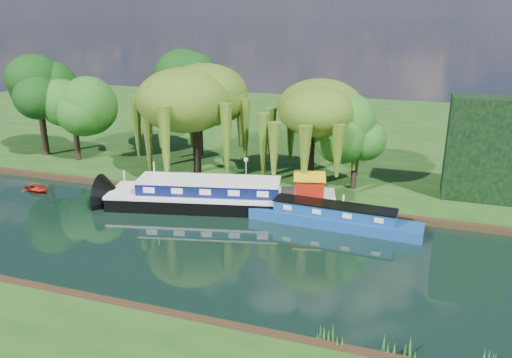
% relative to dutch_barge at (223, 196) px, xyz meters
% --- Properties ---
extents(ground, '(120.00, 120.00, 0.00)m').
position_rel_dutch_barge_xyz_m(ground, '(-0.00, -6.60, -0.91)').
color(ground, black).
extents(far_bank, '(120.00, 52.00, 0.45)m').
position_rel_dutch_barge_xyz_m(far_bank, '(-0.00, 27.40, -0.69)').
color(far_bank, '#173E11').
rests_on(far_bank, ground).
extents(dutch_barge, '(17.91, 7.67, 3.69)m').
position_rel_dutch_barge_xyz_m(dutch_barge, '(0.00, 0.00, 0.00)').
color(dutch_barge, black).
rests_on(dutch_barge, ground).
extents(narrowboat, '(12.30, 2.64, 1.78)m').
position_rel_dutch_barge_xyz_m(narrowboat, '(8.76, -0.81, -0.28)').
color(narrowboat, navy).
rests_on(narrowboat, ground).
extents(red_dinghy, '(3.24, 2.73, 0.57)m').
position_rel_dutch_barge_xyz_m(red_dinghy, '(-16.40, -1.58, -0.91)').
color(red_dinghy, maroon).
rests_on(red_dinghy, ground).
extents(willow_left, '(7.72, 7.72, 9.26)m').
position_rel_dutch_barge_xyz_m(willow_left, '(-5.12, 6.33, 6.26)').
color(willow_left, black).
rests_on(willow_left, far_bank).
extents(willow_right, '(6.51, 6.51, 7.93)m').
position_rel_dutch_barge_xyz_m(willow_right, '(5.37, 6.39, 5.32)').
color(willow_right, black).
rests_on(willow_right, far_bank).
extents(tree_far_left, '(4.89, 4.89, 7.89)m').
position_rel_dutch_barge_xyz_m(tree_far_left, '(-18.16, 6.31, 4.94)').
color(tree_far_left, black).
rests_on(tree_far_left, far_bank).
extents(tree_far_back, '(5.42, 5.42, 9.12)m').
position_rel_dutch_barge_xyz_m(tree_far_back, '(-22.52, 6.85, 5.90)').
color(tree_far_back, black).
rests_on(tree_far_back, far_bank).
extents(tree_far_mid, '(5.91, 5.91, 9.67)m').
position_rel_dutch_barge_xyz_m(tree_far_mid, '(-7.28, 11.61, 6.19)').
color(tree_far_mid, black).
rests_on(tree_far_mid, far_bank).
extents(tree_far_right, '(4.09, 4.09, 6.70)m').
position_rel_dutch_barge_xyz_m(tree_far_right, '(9.09, 6.42, 4.16)').
color(tree_far_right, black).
rests_on(tree_far_right, far_bank).
extents(conifer_hedge, '(6.00, 3.00, 8.00)m').
position_rel_dutch_barge_xyz_m(conifer_hedge, '(19.00, 7.40, 3.54)').
color(conifer_hedge, black).
rests_on(conifer_hedge, far_bank).
extents(lamppost, '(0.36, 0.36, 2.56)m').
position_rel_dutch_barge_xyz_m(lamppost, '(0.50, 3.90, 1.51)').
color(lamppost, silver).
rests_on(lamppost, far_bank).
extents(mooring_posts, '(19.16, 0.16, 1.00)m').
position_rel_dutch_barge_xyz_m(mooring_posts, '(-0.50, 1.80, 0.04)').
color(mooring_posts, silver).
rests_on(mooring_posts, far_bank).
extents(reeds_near, '(33.70, 1.50, 1.10)m').
position_rel_dutch_barge_xyz_m(reeds_near, '(6.87, -14.17, -0.36)').
color(reeds_near, '#285516').
rests_on(reeds_near, ground).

